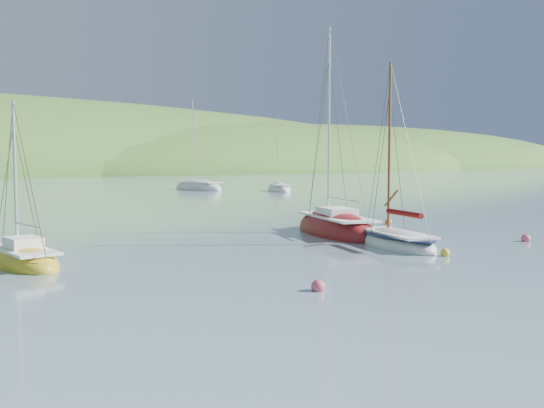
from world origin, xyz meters
TOP-DOWN VIEW (x-y plane):
  - ground at (0.00, 0.00)m, footprint 700.00×700.00m
  - daysailer_white at (3.63, 4.31)m, footprint 3.74×5.97m
  - sloop_red at (4.52, 9.14)m, footprint 5.11×8.19m
  - sailboat_yellow at (-10.71, 9.14)m, footprint 2.22×4.98m
  - distant_sloop_b at (21.58, 52.79)m, footprint 4.00×8.88m
  - distant_sloop_d at (28.05, 44.56)m, footprint 5.06×7.21m
  - mooring_buoys at (1.25, 4.96)m, footprint 23.65×11.62m

SIDE VIEW (x-z plane):
  - ground at x=0.00m, z-range 0.00..0.00m
  - mooring_buoys at x=1.25m, z-range -0.10..0.34m
  - sailboat_yellow at x=-10.71m, z-range -3.07..3.40m
  - distant_sloop_d at x=28.05m, z-range -4.71..5.05m
  - distant_sloop_b at x=21.58m, z-range -5.93..6.33m
  - daysailer_white at x=3.63m, z-range -4.11..4.52m
  - sloop_red at x=4.52m, z-range -5.52..5.95m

